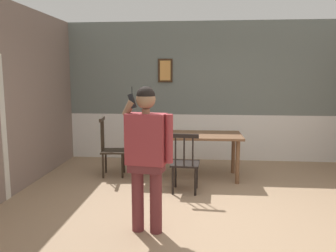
% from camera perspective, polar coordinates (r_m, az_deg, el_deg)
% --- Properties ---
extents(ground_plane, '(6.68, 6.68, 0.00)m').
position_cam_1_polar(ground_plane, '(4.72, 6.60, -14.20)').
color(ground_plane, '#9E7F60').
extents(room_back_partition, '(5.95, 0.17, 2.90)m').
position_cam_1_polar(room_back_partition, '(7.40, 6.22, 5.18)').
color(room_back_partition, slate).
rests_on(room_back_partition, ground_plane).
extents(dining_table, '(1.93, 0.87, 0.78)m').
position_cam_1_polar(dining_table, '(6.12, 3.05, -2.15)').
color(dining_table, brown).
rests_on(dining_table, ground_plane).
extents(chair_near_window, '(0.45, 0.45, 0.95)m').
position_cam_1_polar(chair_near_window, '(5.38, 2.80, -6.08)').
color(chair_near_window, black).
rests_on(chair_near_window, ground_plane).
extents(chair_by_doorway, '(0.47, 0.47, 1.06)m').
position_cam_1_polar(chair_by_doorway, '(6.33, -9.29, -3.73)').
color(chair_by_doorway, '#2D2319').
rests_on(chair_by_doorway, ground_plane).
extents(person_figure, '(0.59, 0.30, 1.69)m').
position_cam_1_polar(person_figure, '(3.93, -3.49, -3.85)').
color(person_figure, brown).
rests_on(person_figure, ground_plane).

